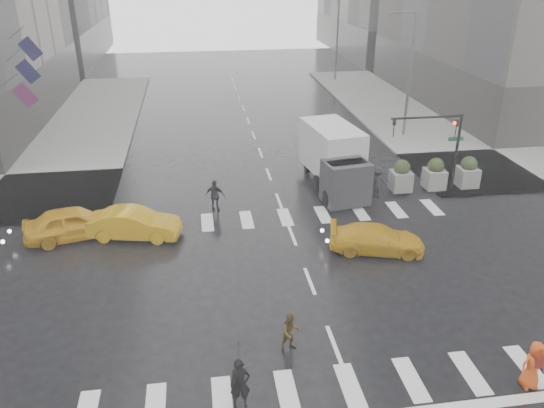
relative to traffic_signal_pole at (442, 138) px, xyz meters
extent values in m
plane|color=black|center=(-9.01, -8.01, -3.22)|extent=(120.00, 120.00, 0.00)
cube|color=slate|center=(10.49, 9.49, -3.14)|extent=(35.00, 35.00, 0.15)
cube|color=#2A2825|center=(19.99, 47.99, -1.02)|extent=(26.05, 26.05, 4.40)
cylinder|color=black|center=(0.99, -0.01, -0.97)|extent=(0.16, 0.16, 4.50)
cylinder|color=black|center=(-1.01, -0.01, 1.18)|extent=(4.00, 0.12, 0.12)
imported|color=black|center=(0.74, -0.01, 0.48)|extent=(0.16, 0.20, 1.00)
imported|color=black|center=(-2.81, -0.01, 0.68)|extent=(0.16, 0.20, 1.00)
sphere|color=#FF190C|center=(0.64, -0.01, 0.78)|extent=(0.20, 0.20, 0.20)
cube|color=#0C5429|center=(0.99, 0.29, -0.22)|extent=(0.90, 0.03, 0.22)
cylinder|color=#59595B|center=(1.99, 9.99, 1.28)|extent=(0.20, 0.20, 9.00)
cylinder|color=#59595B|center=(1.09, 9.99, 5.58)|extent=(1.80, 0.12, 0.12)
cube|color=#59595B|center=(0.19, 9.99, 5.48)|extent=(0.50, 0.22, 0.15)
cylinder|color=#59595B|center=(1.99, 29.99, 1.28)|extent=(0.20, 0.20, 9.00)
cube|color=slate|center=(-2.01, 0.19, -2.52)|extent=(1.10, 1.10, 1.10)
sphere|color=black|center=(-2.01, 0.19, -1.72)|extent=(0.90, 0.90, 0.90)
cube|color=slate|center=(-0.01, 0.19, -2.52)|extent=(1.10, 1.10, 1.10)
sphere|color=black|center=(-0.01, 0.19, -1.72)|extent=(0.90, 0.90, 0.90)
cube|color=slate|center=(1.99, 0.19, -2.52)|extent=(1.10, 1.10, 1.10)
sphere|color=black|center=(1.99, 0.19, -1.72)|extent=(0.90, 0.90, 0.90)
cylinder|color=#59595B|center=(-24.91, 8.99, 1.78)|extent=(2.00, 0.06, 1.43)
cube|color=#B41923|center=(-23.81, 8.99, 1.03)|extent=(1.54, 0.02, 1.66)
cylinder|color=#59595B|center=(-24.91, 10.49, 2.98)|extent=(2.00, 0.06, 1.43)
cube|color=#110F39|center=(-23.81, 10.49, 2.23)|extent=(1.54, 0.02, 1.66)
cylinder|color=#59595B|center=(-24.91, 11.99, 4.18)|extent=(2.00, 0.06, 1.43)
cube|color=#110F39|center=(-23.81, 11.99, 3.43)|extent=(1.54, 0.02, 1.66)
imported|color=black|center=(-12.47, -14.28, -2.38)|extent=(0.62, 0.42, 1.68)
imported|color=black|center=(-12.47, -14.28, -1.23)|extent=(0.99, 1.00, 0.88)
imported|color=#473419|center=(-10.54, -12.01, -2.50)|extent=(0.76, 0.63, 1.43)
imported|color=#D4430E|center=(-3.48, -14.81, -2.39)|extent=(0.82, 0.54, 1.66)
cube|color=maroon|center=(-3.48, -14.99, -2.07)|extent=(0.28, 0.17, 0.40)
imported|color=black|center=(-12.51, -0.72, -2.34)|extent=(1.18, 0.91, 1.76)
imported|color=black|center=(-3.56, -0.29, -2.30)|extent=(1.33, 0.98, 1.84)
imported|color=#D99B0B|center=(-19.28, -2.64, -2.45)|extent=(4.82, 2.85, 1.54)
imported|color=#D99B0B|center=(-16.46, -3.04, -2.51)|extent=(4.53, 2.36, 1.42)
imported|color=#D99B0B|center=(-5.48, -6.01, -2.60)|extent=(4.07, 2.61, 1.23)
cube|color=silver|center=(-5.53, 2.37, -1.15)|extent=(2.41, 4.63, 2.72)
cube|color=#302F34|center=(-5.53, -0.85, -1.96)|extent=(2.31, 1.81, 2.31)
cube|color=black|center=(-5.53, -0.85, -1.26)|extent=(2.01, 0.91, 0.91)
cylinder|color=black|center=(-6.59, -1.05, -2.76)|extent=(0.28, 0.91, 0.91)
cylinder|color=black|center=(-4.48, -1.05, -2.76)|extent=(0.28, 0.91, 0.91)
cylinder|color=black|center=(-6.59, 1.16, -2.76)|extent=(0.28, 0.91, 0.91)
cylinder|color=black|center=(-4.48, 1.16, -2.76)|extent=(0.28, 0.91, 0.91)
cylinder|color=black|center=(-6.59, 3.98, -2.76)|extent=(0.28, 0.91, 0.91)
cylinder|color=black|center=(-4.48, 3.98, -2.76)|extent=(0.28, 0.91, 0.91)
camera|label=1|loc=(-13.29, -26.11, 8.99)|focal=35.00mm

